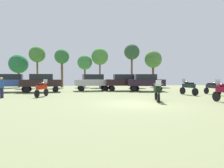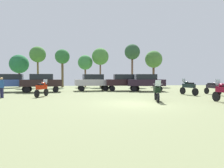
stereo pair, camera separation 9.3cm
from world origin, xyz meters
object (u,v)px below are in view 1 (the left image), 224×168
tree_1 (19,64)px  car_5 (11,81)px  car_2 (42,82)px  tree_6 (153,60)px  motorcycle_4 (42,88)px  tree_2 (100,57)px  person_1 (2,86)px  motorcycle_7 (212,87)px  car_3 (146,81)px  car_4 (123,81)px  tree_8 (85,63)px  motorcycle_1 (188,87)px  tree_5 (132,52)px  tree_4 (62,57)px  motorcycle_5 (157,91)px  car_1 (93,81)px  tree_7 (37,55)px

tree_1 → car_5: bearing=-75.3°
car_2 → tree_6: size_ratio=0.71×
motorcycle_4 → car_2: (-1.20, 5.24, 0.45)m
tree_2 → person_1: bearing=-117.2°
motorcycle_7 → car_3: bearing=-50.8°
car_4 → tree_8: (-4.85, 10.29, 2.98)m
tree_1 → motorcycle_4: bearing=-65.9°
car_3 → tree_6: 12.49m
car_2 → tree_1: 13.61m
car_5 → tree_6: bearing=-74.8°
motorcycle_1 → tree_2: 18.39m
tree_1 → tree_5: 19.18m
tree_4 → tree_6: tree_6 is taller
car_2 → tree_8: 12.63m
motorcycle_5 → car_4: bearing=-74.2°
motorcycle_4 → tree_5: (11.46, 16.16, 5.23)m
car_2 → tree_6: (16.52, 10.95, 3.59)m
car_2 → tree_8: bearing=-29.9°
motorcycle_7 → car_2: (-16.80, 5.19, 0.46)m
person_1 → motorcycle_4: bearing=41.7°
motorcycle_4 → motorcycle_7: 15.60m
car_1 → tree_1: (-12.06, 10.17, 2.66)m
motorcycle_4 → tree_7: tree_7 is taller
car_2 → person_1: car_2 is taller
tree_2 → tree_5: size_ratio=0.90×
motorcycle_5 → tree_8: tree_8 is taller
motorcycle_1 → car_1: 11.04m
motorcycle_7 → tree_8: size_ratio=0.41×
motorcycle_1 → motorcycle_4: 13.18m
motorcycle_7 → tree_1: (-23.19, 16.91, 3.12)m
motorcycle_5 → tree_7: (-12.93, 19.96, 4.58)m
person_1 → tree_6: 25.16m
motorcycle_1 → motorcycle_7: bearing=-15.1°
car_1 → car_2: size_ratio=1.01×
motorcycle_7 → tree_5: tree_5 is taller
person_1 → tree_6: bearing=69.8°
tree_7 → tree_5: bearing=1.2°
car_4 → tree_4: bearing=43.2°
car_2 → car_3: (11.82, -0.06, 0.00)m
tree_6 → motorcycle_4: bearing=-133.4°
tree_6 → car_5: bearing=-152.9°
car_3 → tree_8: tree_8 is taller
car_4 → person_1: 13.17m
tree_2 → tree_8: size_ratio=1.22×
tree_5 → tree_7: tree_5 is taller
motorcycle_1 → tree_5: bearing=80.6°
person_1 → tree_1: size_ratio=0.31×
motorcycle_7 → tree_7: size_ratio=0.33×
motorcycle_4 → tree_7: 17.02m
motorcycle_7 → tree_5: 17.44m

